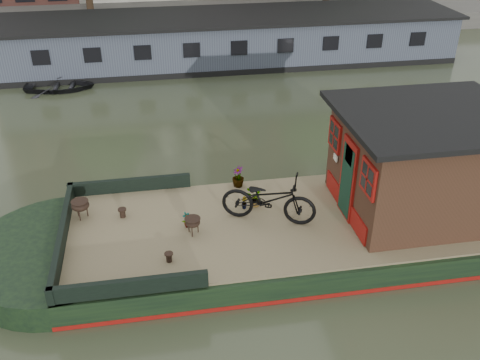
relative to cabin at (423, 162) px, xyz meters
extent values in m
plane|color=#2F3723|center=(-2.19, 0.00, -1.88)|extent=(120.00, 120.00, 0.00)
cube|color=black|center=(-2.19, 0.00, -1.58)|extent=(12.00, 4.00, 0.60)
cylinder|color=black|center=(-8.19, 0.00, -1.58)|extent=(4.00, 4.00, 0.60)
cube|color=maroon|center=(-2.19, 0.00, -1.82)|extent=(12.02, 4.02, 0.10)
cube|color=#7B694C|center=(-2.19, 0.00, -1.25)|extent=(11.80, 3.80, 0.05)
cube|color=black|center=(-8.11, 0.00, -1.05)|extent=(0.12, 4.00, 0.35)
cube|color=black|center=(-6.69, 1.92, -1.05)|extent=(3.00, 0.12, 0.35)
cube|color=black|center=(-6.69, -1.92, -1.05)|extent=(3.00, 0.12, 0.35)
cube|color=#322013|center=(0.01, 0.00, -0.08)|extent=(3.50, 3.00, 2.30)
cube|color=black|center=(0.01, 0.00, 1.13)|extent=(4.00, 3.50, 0.12)
cube|color=maroon|center=(-1.77, 0.00, -0.28)|extent=(0.06, 0.80, 1.90)
cube|color=black|center=(-1.79, 0.00, -0.33)|extent=(0.04, 0.64, 1.70)
cube|color=maroon|center=(-1.77, -1.05, 0.32)|extent=(0.06, 0.72, 0.72)
cube|color=maroon|center=(-1.77, 1.05, 0.32)|extent=(0.06, 0.72, 0.72)
imported|color=black|center=(-3.56, 0.07, -0.66)|extent=(2.28, 1.51, 1.13)
imported|color=brown|center=(-5.43, 0.10, -1.04)|extent=(0.24, 0.24, 0.38)
imported|color=maroon|center=(-4.02, 0.66, -1.08)|extent=(0.15, 0.18, 0.29)
imported|color=#98602C|center=(-3.75, 0.71, -1.01)|extent=(0.42, 0.37, 0.43)
imported|color=brown|center=(-3.98, 1.70, -0.95)|extent=(0.38, 0.38, 0.55)
cylinder|color=black|center=(-6.86, 0.77, -1.12)|extent=(0.19, 0.19, 0.22)
cylinder|color=black|center=(-5.89, -1.05, -1.12)|extent=(0.18, 0.18, 0.21)
imported|color=black|center=(-9.56, 11.50, -1.59)|extent=(2.88, 2.16, 0.57)
cube|color=#434C5A|center=(-2.19, 14.00, -0.88)|extent=(20.00, 4.00, 2.00)
cube|color=black|center=(-2.19, 14.00, 0.17)|extent=(20.40, 4.40, 0.12)
cube|color=black|center=(-2.19, 14.00, -1.76)|extent=(20.00, 4.05, 0.24)
cube|color=#47443F|center=(-2.19, 20.50, -1.43)|extent=(60.00, 6.00, 0.90)
camera|label=1|loc=(-5.94, -9.85, 5.72)|focal=40.00mm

